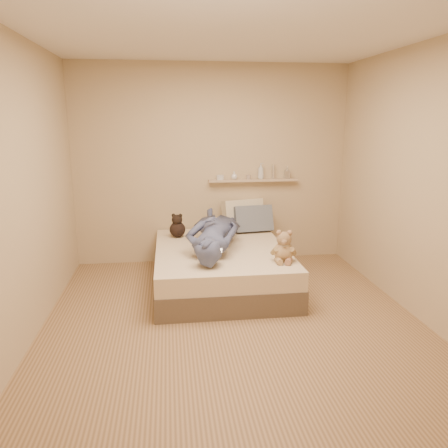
{
  "coord_description": "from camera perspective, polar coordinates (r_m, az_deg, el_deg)",
  "views": [
    {
      "loc": [
        -0.58,
        -3.86,
        1.9
      ],
      "look_at": [
        0.0,
        0.65,
        0.8
      ],
      "focal_mm": 35.0,
      "sensor_mm": 36.0,
      "label": 1
    }
  ],
  "objects": [
    {
      "name": "pillow_cream",
      "position": [
        5.84,
        2.51,
        1.23
      ],
      "size": [
        0.59,
        0.38,
        0.42
      ],
      "primitive_type": "cube",
      "rotation": [
        -0.2,
        0.0,
        0.28
      ],
      "color": "beige",
      "rests_on": "bed"
    },
    {
      "name": "person",
      "position": [
        4.99,
        -1.32,
        -1.01
      ],
      "size": [
        0.9,
        1.68,
        0.38
      ],
      "primitive_type": "imported",
      "rotation": [
        0.0,
        0.0,
        2.93
      ],
      "color": "#4C5377",
      "rests_on": "bed"
    },
    {
      "name": "pillow_grey",
      "position": [
        5.73,
        3.84,
        0.66
      ],
      "size": [
        0.53,
        0.31,
        0.37
      ],
      "primitive_type": "cube",
      "rotation": [
        -0.34,
        0.0,
        0.13
      ],
      "color": "slate",
      "rests_on": "bed"
    },
    {
      "name": "room",
      "position": [
        3.95,
        1.21,
        4.86
      ],
      "size": [
        3.8,
        3.8,
        3.8
      ],
      "color": "#9B7750",
      "rests_on": "ground"
    },
    {
      "name": "bed",
      "position": [
        5.1,
        -0.4,
        -5.56
      ],
      "size": [
        1.5,
        1.9,
        0.45
      ],
      "color": "brown",
      "rests_on": "floor"
    },
    {
      "name": "shelf_bottles",
      "position": [
        5.86,
        4.2,
        6.61
      ],
      "size": [
        0.99,
        0.12,
        0.21
      ],
      "color": "silver",
      "rests_on": "wall_shelf"
    },
    {
      "name": "teddy_bear",
      "position": [
        4.56,
        7.81,
        -3.19
      ],
      "size": [
        0.28,
        0.28,
        0.34
      ],
      "color": "tan",
      "rests_on": "bed"
    },
    {
      "name": "wall_shelf",
      "position": [
        5.86,
        3.87,
        5.73
      ],
      "size": [
        1.2,
        0.12,
        0.03
      ],
      "primitive_type": "cube",
      "color": "tan",
      "rests_on": "wall_back"
    },
    {
      "name": "dark_plush",
      "position": [
        5.48,
        -6.11,
        -0.39
      ],
      "size": [
        0.2,
        0.2,
        0.3
      ],
      "color": "black",
      "rests_on": "bed"
    },
    {
      "name": "game_console",
      "position": [
        4.46,
        -1.21,
        -3.53
      ],
      "size": [
        0.16,
        0.11,
        0.05
      ],
      "color": "#ADAEB4",
      "rests_on": "bed"
    }
  ]
}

